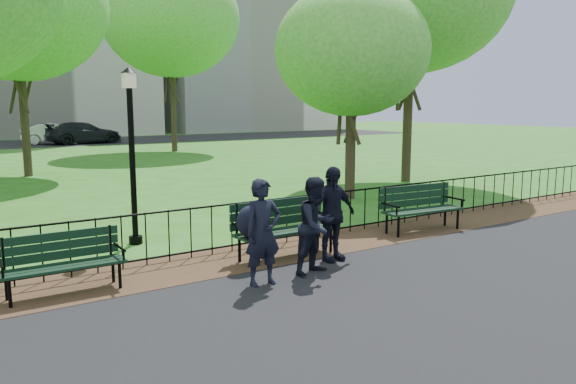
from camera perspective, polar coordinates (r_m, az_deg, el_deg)
ground at (r=8.77m, az=1.80°, el=-8.69°), size 120.00×120.00×0.00m
asphalt_path at (r=6.51m, az=20.33°, el=-15.61°), size 60.00×9.20×0.01m
dirt_strip at (r=9.97m, az=-3.30°, el=-6.45°), size 60.00×1.60×0.01m
iron_fence at (r=10.27m, az=-4.76°, el=-3.22°), size 24.06×0.06×1.00m
apartment_east at (r=63.58m, az=-4.87°, el=17.30°), size 20.00×15.00×24.00m
park_bench_main at (r=9.49m, az=-2.13°, el=-3.03°), size 1.99×0.61×1.09m
park_bench_left_a at (r=8.53m, az=-21.99°, el=-6.09°), size 1.67×0.54×0.94m
park_bench_right_a at (r=12.10m, az=13.25°, el=-1.09°), size 1.90×0.75×1.05m
lamppost at (r=10.94m, az=-15.58°, el=4.18°), size 0.30×0.30×3.33m
tree_near_e at (r=15.95m, az=6.53°, el=14.09°), size 4.26×4.26×5.93m
tree_far_c at (r=23.26m, az=-25.88°, el=16.76°), size 6.39×6.39×8.90m
tree_far_e at (r=33.08m, az=-11.83°, el=16.89°), size 7.61×7.61×10.60m
person_left at (r=8.22m, az=-2.57°, el=-4.11°), size 0.60×0.42×1.58m
person_mid at (r=8.79m, az=2.91°, el=-3.41°), size 0.81×0.55×1.53m
person_right at (r=9.51m, az=4.44°, el=-2.22°), size 0.95×0.40×1.62m
sedan_silver at (r=41.09m, az=-22.52°, el=5.50°), size 4.47×2.56×1.39m
sedan_dark at (r=40.80m, az=-20.06°, el=5.67°), size 5.23×2.56×1.46m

